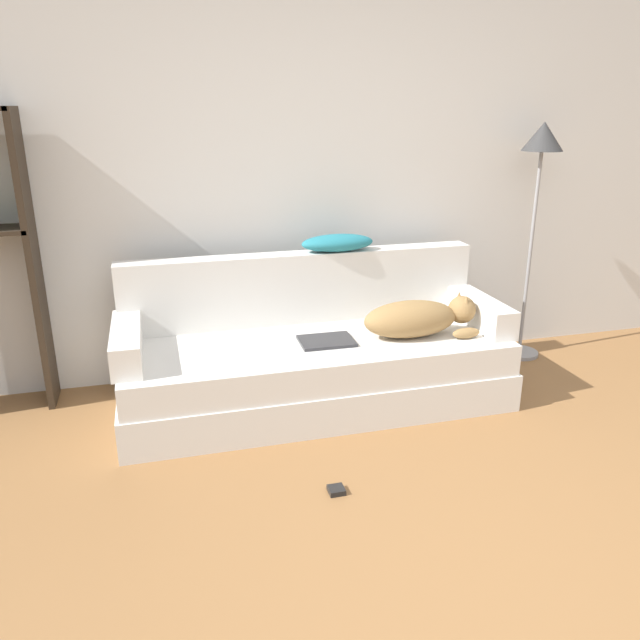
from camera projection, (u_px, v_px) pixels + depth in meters
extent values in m
plane|color=olive|center=(511.00, 619.00, 2.14)|extent=(20.00, 20.00, 0.00)
cube|color=silver|center=(325.00, 159.00, 3.88)|extent=(7.71, 0.06, 2.70)
cube|color=silver|center=(316.00, 385.00, 3.66)|extent=(2.21, 0.84, 0.22)
cube|color=silver|center=(316.00, 354.00, 3.58)|extent=(2.17, 0.80, 0.18)
cube|color=silver|center=(301.00, 287.00, 3.81)|extent=(2.17, 0.15, 0.43)
cube|color=silver|center=(127.00, 343.00, 3.27)|extent=(0.15, 0.65, 0.17)
cube|color=silver|center=(479.00, 311.00, 3.78)|extent=(0.15, 0.65, 0.17)
ellipsoid|color=olive|center=(410.00, 319.00, 3.57)|extent=(0.56, 0.26, 0.21)
sphere|color=olive|center=(462.00, 310.00, 3.64)|extent=(0.16, 0.16, 0.16)
cone|color=olive|center=(466.00, 302.00, 3.58)|extent=(0.06, 0.06, 0.07)
cone|color=olive|center=(459.00, 298.00, 3.67)|extent=(0.06, 0.06, 0.07)
ellipsoid|color=olive|center=(466.00, 333.00, 3.57)|extent=(0.17, 0.06, 0.06)
cube|color=#2D2D30|center=(326.00, 341.00, 3.51)|extent=(0.31, 0.23, 0.02)
ellipsoid|color=teal|center=(337.00, 243.00, 3.76)|extent=(0.45, 0.19, 0.10)
cube|color=#2D2319|center=(34.00, 264.00, 3.45)|extent=(0.04, 0.26, 1.66)
cylinder|color=gray|center=(519.00, 353.00, 4.40)|extent=(0.26, 0.26, 0.02)
cylinder|color=gray|center=(530.00, 256.00, 4.18)|extent=(0.02, 0.02, 1.37)
cone|color=#333333|center=(543.00, 136.00, 3.92)|extent=(0.26, 0.26, 0.18)
cube|color=black|center=(336.00, 490.00, 2.83)|extent=(0.07, 0.07, 0.03)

